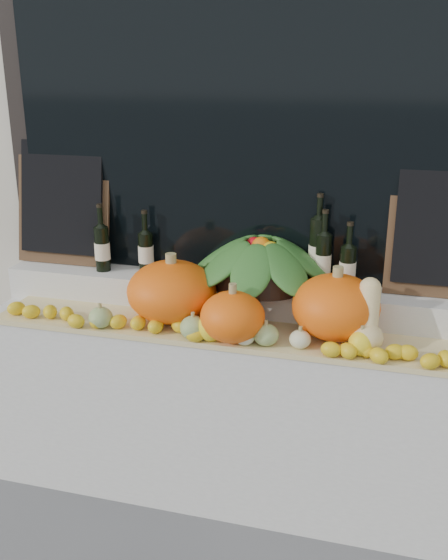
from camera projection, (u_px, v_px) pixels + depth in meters
The scene contains 18 objects.
storefront_facade at pixel (266, 13), 3.07m from camera, with size 7.00×0.94×4.50m.
display_sill at pixel (228, 407), 3.01m from camera, with size 2.30×0.55×0.88m, color silver.
rear_tier at pixel (236, 296), 2.98m from camera, with size 2.30×0.25×0.16m, color silver.
straw_bedding at pixel (221, 332), 2.75m from camera, with size 2.10×0.32×0.03m, color tan.
pumpkin_left at pixel (172, 291), 2.81m from camera, with size 0.41×0.41×0.28m, color #FF630D.
pumpkin_right at pixel (336, 307), 2.63m from camera, with size 0.37×0.37×0.28m, color #FF630D.
pumpkin_center at pixel (233, 317), 2.61m from camera, with size 0.27×0.27×0.21m, color #FF630D.
butternut_squash at pixel (367, 321), 2.52m from camera, with size 0.14×0.21×0.29m.
decorative_gourds at pixel (231, 331), 2.61m from camera, with size 1.23×0.14×0.14m.
lemon_heap at pixel (214, 333), 2.63m from camera, with size 2.20×0.16×0.06m, color yellow, non-canonical shape.
produce_bowl at pixel (261, 261), 2.87m from camera, with size 0.69×0.69×0.24m.
wine_bottle_far_left at pixel (102, 248), 3.06m from camera, with size 0.08×0.08×0.33m.
wine_bottle_near_left at pixel (146, 251), 3.06m from camera, with size 0.08×0.08×0.30m.
wine_bottle_tall at pixel (318, 251), 2.86m from camera, with size 0.08×0.08×0.43m.
wine_bottle_near_right at pixel (323, 260), 2.83m from camera, with size 0.08×0.08×0.36m.
wine_bottle_far_right at pixel (347, 267), 2.80m from camera, with size 0.08×0.08×0.32m.
chalkboard_left at pixel (62, 201), 3.13m from camera, with size 0.50×0.14×0.61m.
chalkboard_right at pixel (448, 224), 2.67m from camera, with size 0.50×0.14×0.61m.
Camera 1 is at (0.67, -1.02, 2.03)m, focal length 40.00 mm.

